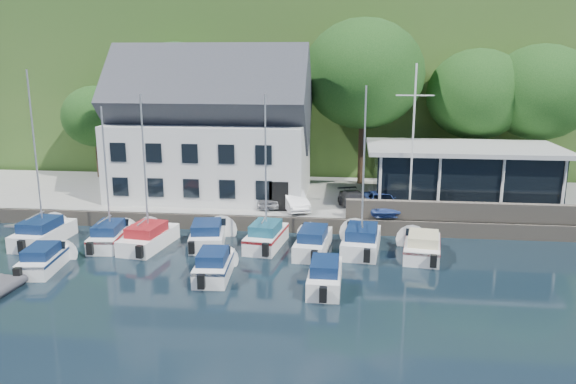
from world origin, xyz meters
The scene contains 30 objects.
ground centered at (0.00, 0.00, 0.00)m, with size 180.00×180.00×0.00m, color black.
quay centered at (0.00, 17.50, 0.50)m, with size 60.00×13.00×1.00m, color gray.
quay_face centered at (0.00, 11.00, 0.50)m, with size 60.00×0.30×1.00m, color #6C6457.
hillside centered at (0.00, 62.00, 8.00)m, with size 160.00×75.00×16.00m, color #2E551F.
field_patch centered at (8.00, 70.00, 16.15)m, with size 50.00×30.00×0.30m, color #555C2E.
harbor_building centered at (-7.00, 16.50, 5.35)m, with size 14.40×8.20×8.70m, color silver, non-canonical shape.
club_pavilion centered at (11.00, 16.00, 3.05)m, with size 13.20×7.20×4.10m, color black, non-canonical shape.
seawall centered at (12.00, 11.40, 1.60)m, with size 18.00×0.50×1.20m, color #6C6457.
gangway centered at (-16.50, 9.00, 0.00)m, with size 1.20×6.00×1.40m, color silver, non-canonical shape.
car_silver centered at (-2.43, 13.99, 1.65)m, with size 1.54×3.83×1.31m, color #AFB0B4.
car_white centered at (-0.55, 13.07, 1.65)m, with size 1.37×3.93×1.29m, color white.
car_dgrey centered at (3.60, 13.57, 1.58)m, with size 1.61×3.97×1.15m, color #2D2D32.
car_blue centered at (5.36, 13.05, 1.69)m, with size 1.59×4.04×1.38m, color #2F4990.
flagpole centered at (7.07, 11.99, 5.86)m, with size 2.33×0.20×9.72m, color silver, non-canonical shape.
tree_0 centered at (-18.38, 22.01, 4.91)m, with size 5.72×5.72×7.81m, color black, non-canonical shape.
tree_1 centered at (-11.41, 22.68, 6.70)m, with size 8.35×8.35×11.41m, color black, non-canonical shape.
tree_3 centered at (4.07, 21.86, 7.58)m, with size 9.63×9.63×13.16m, color black, non-canonical shape.
tree_4 centered at (13.01, 22.41, 6.41)m, with size 7.92×7.92×10.82m, color black, non-canonical shape.
tree_5 centered at (17.65, 21.98, 6.57)m, with size 8.16×8.16×11.15m, color black, non-canonical shape.
boat_r1_0 centered at (-15.30, 7.15, 4.78)m, with size 2.20×6.51×9.55m, color white, non-canonical shape.
boat_r1_1 centered at (-11.06, 7.23, 4.43)m, with size 1.79×6.11×8.86m, color white, non-canonical shape.
boat_r1_2 centered at (-8.64, 7.10, 4.51)m, with size 2.14×6.39×9.02m, color white, non-canonical shape.
boat_r1_3 centered at (-5.25, 7.94, 0.74)m, with size 2.14×5.92×1.47m, color white, non-canonical shape.
boat_r1_4 centered at (-1.67, 7.94, 4.78)m, with size 1.93×5.93×9.56m, color white, non-canonical shape.
boat_r1_5 centered at (1.17, 7.35, 0.75)m, with size 1.85×6.42×1.49m, color white, non-canonical shape.
boat_r1_6 centered at (3.97, 7.91, 4.69)m, with size 2.20×6.61×9.38m, color white, non-canonical shape.
boat_r1_7 centered at (7.40, 7.27, 0.71)m, with size 2.11×5.83×1.41m, color white, non-canonical shape.
boat_r2_0 centered at (-12.91, 2.98, 0.68)m, with size 1.75×5.51×1.36m, color white, non-canonical shape.
boat_r2_2 centered at (-3.64, 2.92, 0.74)m, with size 1.81×5.38×1.47m, color white, non-canonical shape.
boat_r2_3 centered at (2.10, 2.22, 0.74)m, with size 1.71×5.82×1.48m, color white, non-canonical shape.
Camera 1 is at (3.17, -23.69, 10.93)m, focal length 35.00 mm.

